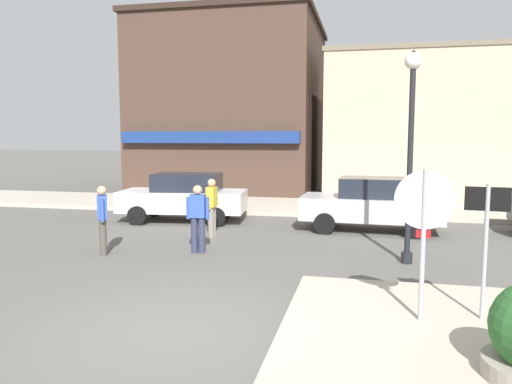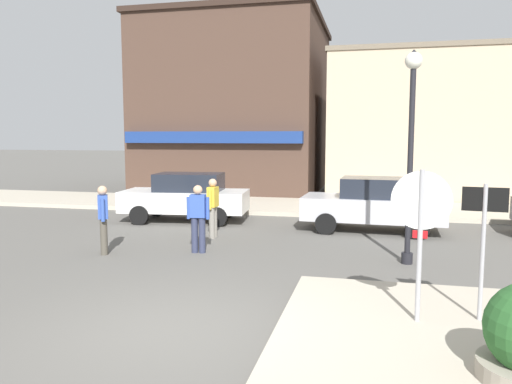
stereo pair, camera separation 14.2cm
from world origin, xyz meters
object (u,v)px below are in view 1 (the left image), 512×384
object	(u,v)px
pedestrian_kerb_side	(212,206)
pedestrian_crossing_far	(198,217)
lamp_post	(411,126)
pedestrian_crossing_near	(102,218)
one_way_sign	(486,238)
parked_car_second	(373,203)
stop_sign	(424,225)
parked_car_nearest	(184,196)

from	to	relation	value
pedestrian_kerb_side	pedestrian_crossing_far	bearing A→B (deg)	-83.05
lamp_post	pedestrian_crossing_near	xyz separation A→B (m)	(-6.86, -0.70, -2.09)
one_way_sign	parked_car_second	size ratio (longest dim) A/B	0.52
parked_car_second	pedestrian_kerb_side	world-z (taller)	pedestrian_kerb_side
pedestrian_kerb_side	stop_sign	bearing A→B (deg)	-48.86
parked_car_nearest	pedestrian_crossing_near	bearing A→B (deg)	-92.67
one_way_sign	parked_car_nearest	distance (m)	10.67
one_way_sign	pedestrian_kerb_side	size ratio (longest dim) A/B	1.30
one_way_sign	parked_car_nearest	world-z (taller)	one_way_sign
pedestrian_crossing_near	pedestrian_kerb_side	world-z (taller)	same
pedestrian_kerb_side	pedestrian_crossing_near	bearing A→B (deg)	-128.31
parked_car_second	pedestrian_crossing_near	xyz separation A→B (m)	(-6.15, -4.35, 0.06)
parked_car_nearest	pedestrian_kerb_side	distance (m)	2.86
parked_car_second	pedestrian_crossing_near	bearing A→B (deg)	-144.73
one_way_sign	parked_car_nearest	bearing A→B (deg)	134.02
one_way_sign	pedestrian_crossing_near	xyz separation A→B (m)	(-7.62, 2.94, -0.46)
parked_car_second	pedestrian_crossing_near	size ratio (longest dim) A/B	2.53
lamp_post	pedestrian_kerb_side	bearing A→B (deg)	161.16
one_way_sign	pedestrian_kerb_side	distance (m)	7.84
lamp_post	stop_sign	bearing A→B (deg)	-91.49
pedestrian_crossing_far	one_way_sign	bearing A→B (deg)	-32.92
stop_sign	pedestrian_crossing_near	size ratio (longest dim) A/B	1.43
parked_car_second	lamp_post	bearing A→B (deg)	-79.02
pedestrian_crossing_far	stop_sign	bearing A→B (deg)	-39.27
one_way_sign	lamp_post	size ratio (longest dim) A/B	0.46
parked_car_second	pedestrian_kerb_side	bearing A→B (deg)	-155.36
one_way_sign	parked_car_nearest	xyz separation A→B (m)	(-7.40, 7.66, -0.52)
parked_car_nearest	parked_car_second	xyz separation A→B (m)	(5.93, -0.37, 0.00)
lamp_post	pedestrian_crossing_near	world-z (taller)	lamp_post
parked_car_second	one_way_sign	bearing A→B (deg)	-78.59
lamp_post	parked_car_nearest	world-z (taller)	lamp_post
lamp_post	pedestrian_crossing_far	size ratio (longest dim) A/B	2.82
one_way_sign	parked_car_second	world-z (taller)	one_way_sign
stop_sign	pedestrian_crossing_near	xyz separation A→B (m)	(-6.76, 3.17, -0.65)
one_way_sign	lamp_post	distance (m)	4.06
one_way_sign	pedestrian_crossing_near	world-z (taller)	one_way_sign
pedestrian_crossing_near	parked_car_second	bearing A→B (deg)	35.27
one_way_sign	parked_car_second	xyz separation A→B (m)	(-1.47, 7.29, -0.52)
stop_sign	pedestrian_crossing_far	xyz separation A→B (m)	(-4.65, 3.80, -0.65)
one_way_sign	pedestrian_crossing_near	bearing A→B (deg)	158.91
pedestrian_crossing_near	pedestrian_crossing_far	size ratio (longest dim) A/B	1.00
one_way_sign	pedestrian_crossing_near	distance (m)	8.18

